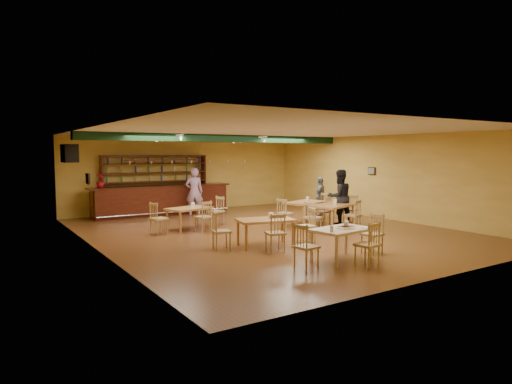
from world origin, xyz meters
TOP-DOWN VIEW (x-y plane):
  - floor at (0.00, 0.00)m, footprint 12.00×12.00m
  - ceiling_beam at (0.00, 2.80)m, footprint 10.00×0.30m
  - track_rail_left at (-1.80, 3.40)m, footprint 0.05×2.50m
  - track_rail_right at (1.40, 3.40)m, footprint 0.05×2.50m
  - ac_unit at (-4.80, 4.20)m, footprint 0.34×0.70m
  - picture_left at (-4.97, 1.00)m, footprint 0.04×0.34m
  - picture_right at (4.97, 0.50)m, footprint 0.04×0.34m
  - bar_counter at (-1.39, 5.15)m, footprint 5.43×0.85m
  - back_bar_hutch at (-1.39, 5.78)m, footprint 4.20×0.40m
  - poinsettia at (-3.66, 5.15)m, footprint 0.37×0.37m
  - dining_table_a at (-1.86, 1.60)m, footprint 1.52×1.13m
  - dining_table_b at (1.95, 0.62)m, footprint 1.66×1.29m
  - dining_table_c at (-1.29, -1.79)m, footprint 1.55×1.14m
  - dining_table_d at (2.11, -0.56)m, footprint 1.66×1.29m
  - near_table at (-0.71, -3.94)m, footprint 1.43×1.01m
  - pizza_tray at (-0.61, -3.94)m, footprint 0.42×0.42m
  - parmesan_shaker at (-1.14, -4.08)m, footprint 0.08×0.08m
  - napkin_stack at (-0.38, -3.75)m, footprint 0.21×0.17m
  - pizza_server at (-0.47, -3.89)m, footprint 0.33×0.14m
  - side_plate at (-0.19, -4.13)m, footprint 0.25×0.25m
  - patron_bar at (-0.43, 4.33)m, footprint 0.77×0.63m
  - patron_right_a at (2.75, -0.18)m, footprint 1.00×0.84m
  - patron_right_b at (3.31, 1.44)m, footprint 0.93×0.78m

SIDE VIEW (x-z plane):
  - floor at x=0.00m, z-range 0.00..0.00m
  - dining_table_a at x=-1.86m, z-range 0.00..0.68m
  - dining_table_c at x=-1.29m, z-range 0.00..0.70m
  - near_table at x=-0.71m, z-range 0.00..0.71m
  - dining_table_b at x=1.95m, z-range 0.00..0.73m
  - dining_table_d at x=2.11m, z-range 0.00..0.73m
  - bar_counter at x=-1.39m, z-range 0.00..1.13m
  - side_plate at x=-0.19m, z-range 0.71..0.72m
  - pizza_tray at x=-0.61m, z-range 0.71..0.73m
  - napkin_stack at x=-0.38m, z-range 0.71..0.74m
  - pizza_server at x=-0.47m, z-range 0.73..0.73m
  - patron_right_b at x=3.31m, z-range 0.00..1.49m
  - parmesan_shaker at x=-1.14m, z-range 0.71..0.82m
  - patron_bar at x=-0.43m, z-range 0.00..1.80m
  - patron_right_a at x=2.75m, z-range 0.00..1.82m
  - back_bar_hutch at x=-1.39m, z-range 0.00..2.28m
  - poinsettia at x=-3.66m, z-range 1.13..1.65m
  - picture_left at x=-4.97m, z-range 1.56..1.84m
  - picture_right at x=4.97m, z-range 1.56..1.84m
  - ac_unit at x=-4.80m, z-range 2.11..2.59m
  - ceiling_beam at x=0.00m, z-range 2.75..3.00m
  - track_rail_left at x=-1.80m, z-range 2.92..2.96m
  - track_rail_right at x=1.40m, z-range 2.92..2.96m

